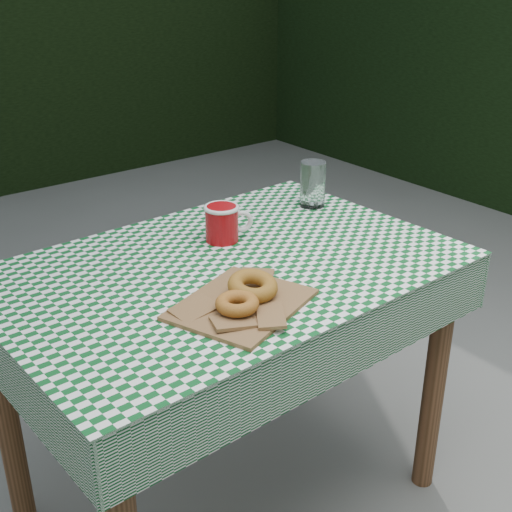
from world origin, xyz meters
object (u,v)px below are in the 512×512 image
(paper_bag, at_px, (241,303))
(drinking_glass, at_px, (313,184))
(coffee_mug, at_px, (222,223))
(table, at_px, (229,393))

(paper_bag, xyz_separation_m, drinking_glass, (0.54, 0.37, 0.06))
(paper_bag, xyz_separation_m, coffee_mug, (0.17, 0.32, 0.04))
(paper_bag, height_order, drinking_glass, drinking_glass)
(table, height_order, paper_bag, paper_bag)
(table, distance_m, drinking_glass, 0.65)
(table, relative_size, coffee_mug, 6.38)
(paper_bag, distance_m, coffee_mug, 0.36)
(paper_bag, distance_m, drinking_glass, 0.66)
(table, relative_size, paper_bag, 3.84)
(paper_bag, bearing_deg, drinking_glass, 34.33)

